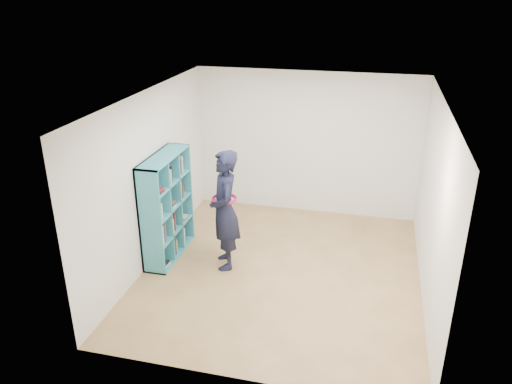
# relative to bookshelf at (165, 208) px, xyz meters

# --- Properties ---
(floor) EXTENTS (4.50, 4.50, 0.00)m
(floor) POSITION_rel_bookshelf_xyz_m (1.84, -0.09, -0.80)
(floor) COLOR olive
(floor) RESTS_ON ground
(ceiling) EXTENTS (4.50, 4.50, 0.00)m
(ceiling) POSITION_rel_bookshelf_xyz_m (1.84, -0.09, 1.80)
(ceiling) COLOR white
(ceiling) RESTS_ON wall_back
(wall_left) EXTENTS (0.02, 4.50, 2.60)m
(wall_left) POSITION_rel_bookshelf_xyz_m (-0.16, -0.09, 0.50)
(wall_left) COLOR silver
(wall_left) RESTS_ON floor
(wall_right) EXTENTS (0.02, 4.50, 2.60)m
(wall_right) POSITION_rel_bookshelf_xyz_m (3.84, -0.09, 0.50)
(wall_right) COLOR silver
(wall_right) RESTS_ON floor
(wall_back) EXTENTS (4.00, 0.02, 2.60)m
(wall_back) POSITION_rel_bookshelf_xyz_m (1.84, 2.16, 0.50)
(wall_back) COLOR silver
(wall_back) RESTS_ON floor
(wall_front) EXTENTS (4.00, 0.02, 2.60)m
(wall_front) POSITION_rel_bookshelf_xyz_m (1.84, -2.34, 0.50)
(wall_front) COLOR silver
(wall_front) RESTS_ON floor
(bookshelf) EXTENTS (0.36, 1.23, 1.64)m
(bookshelf) POSITION_rel_bookshelf_xyz_m (0.00, 0.00, 0.00)
(bookshelf) COLOR teal
(bookshelf) RESTS_ON floor
(person) EXTENTS (0.66, 0.78, 1.82)m
(person) POSITION_rel_bookshelf_xyz_m (0.98, -0.09, 0.12)
(person) COLOR black
(person) RESTS_ON floor
(smartphone) EXTENTS (0.08, 0.10, 0.15)m
(smartphone) POSITION_rel_bookshelf_xyz_m (0.82, -0.07, 0.24)
(smartphone) COLOR silver
(smartphone) RESTS_ON person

